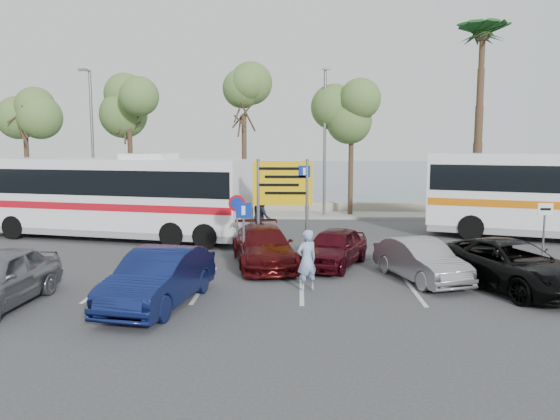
{
  "coord_description": "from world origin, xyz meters",
  "views": [
    {
      "loc": [
        1.62,
        -16.8,
        4.22
      ],
      "look_at": [
        0.91,
        3.0,
        1.74
      ],
      "focal_mm": 35.0,
      "sensor_mm": 36.0,
      "label": 1
    }
  ],
  "objects_px": {
    "car_blue": "(159,278)",
    "car_silver_b": "(421,260)",
    "street_lamp_right": "(325,135)",
    "pedestrian_near": "(307,260)",
    "pedestrian_far": "(262,217)",
    "suv_black": "(511,265)",
    "direction_sign": "(283,191)",
    "car_red": "(334,247)",
    "street_lamp_left": "(92,135)",
    "coach_bus_left": "(113,199)",
    "car_maroon": "(263,246)"
  },
  "relations": [
    {
      "from": "car_red",
      "to": "car_silver_b",
      "type": "bearing_deg",
      "value": -13.91
    },
    {
      "from": "car_red",
      "to": "car_silver_b",
      "type": "relative_size",
      "value": 1.01
    },
    {
      "from": "car_blue",
      "to": "pedestrian_near",
      "type": "height_order",
      "value": "pedestrian_near"
    },
    {
      "from": "direction_sign",
      "to": "car_maroon",
      "type": "xyz_separation_m",
      "value": [
        -0.6,
        -1.7,
        -1.76
      ]
    },
    {
      "from": "street_lamp_left",
      "to": "street_lamp_right",
      "type": "relative_size",
      "value": 1.0
    },
    {
      "from": "coach_bus_left",
      "to": "pedestrian_far",
      "type": "height_order",
      "value": "coach_bus_left"
    },
    {
      "from": "car_maroon",
      "to": "car_silver_b",
      "type": "height_order",
      "value": "car_maroon"
    },
    {
      "from": "street_lamp_right",
      "to": "pedestrian_far",
      "type": "height_order",
      "value": "street_lamp_right"
    },
    {
      "from": "street_lamp_right",
      "to": "suv_black",
      "type": "bearing_deg",
      "value": -72.14
    },
    {
      "from": "suv_black",
      "to": "pedestrian_far",
      "type": "bearing_deg",
      "value": 111.59
    },
    {
      "from": "car_maroon",
      "to": "car_silver_b",
      "type": "relative_size",
      "value": 1.21
    },
    {
      "from": "suv_black",
      "to": "pedestrian_far",
      "type": "relative_size",
      "value": 2.51
    },
    {
      "from": "car_red",
      "to": "suv_black",
      "type": "xyz_separation_m",
      "value": [
        4.94,
        -2.68,
        0.04
      ]
    },
    {
      "from": "suv_black",
      "to": "car_silver_b",
      "type": "bearing_deg",
      "value": 137.35
    },
    {
      "from": "street_lamp_left",
      "to": "suv_black",
      "type": "relative_size",
      "value": 1.6
    },
    {
      "from": "coach_bus_left",
      "to": "suv_black",
      "type": "height_order",
      "value": "coach_bus_left"
    },
    {
      "from": "pedestrian_near",
      "to": "suv_black",
      "type": "bearing_deg",
      "value": 151.84
    },
    {
      "from": "street_lamp_left",
      "to": "car_red",
      "type": "height_order",
      "value": "street_lamp_left"
    },
    {
      "from": "car_blue",
      "to": "car_red",
      "type": "xyz_separation_m",
      "value": [
        4.8,
        4.67,
        -0.07
      ]
    },
    {
      "from": "street_lamp_right",
      "to": "pedestrian_near",
      "type": "bearing_deg",
      "value": -94.39
    },
    {
      "from": "direction_sign",
      "to": "pedestrian_near",
      "type": "height_order",
      "value": "direction_sign"
    },
    {
      "from": "pedestrian_far",
      "to": "street_lamp_right",
      "type": "bearing_deg",
      "value": -35.09
    },
    {
      "from": "car_silver_b",
      "to": "pedestrian_near",
      "type": "distance_m",
      "value": 3.71
    },
    {
      "from": "street_lamp_right",
      "to": "pedestrian_near",
      "type": "xyz_separation_m",
      "value": [
        -1.16,
        -15.08,
        -3.72
      ]
    },
    {
      "from": "car_blue",
      "to": "car_silver_b",
      "type": "relative_size",
      "value": 1.16
    },
    {
      "from": "car_silver_b",
      "to": "coach_bus_left",
      "type": "bearing_deg",
      "value": 130.83
    },
    {
      "from": "car_maroon",
      "to": "car_red",
      "type": "xyz_separation_m",
      "value": [
        2.4,
        0.0,
        -0.01
      ]
    },
    {
      "from": "direction_sign",
      "to": "coach_bus_left",
      "type": "bearing_deg",
      "value": 156.24
    },
    {
      "from": "pedestrian_near",
      "to": "street_lamp_left",
      "type": "bearing_deg",
      "value": -83.75
    },
    {
      "from": "street_lamp_left",
      "to": "car_maroon",
      "type": "xyz_separation_m",
      "value": [
        10.4,
        -12.02,
        -3.93
      ]
    },
    {
      "from": "street_lamp_right",
      "to": "suv_black",
      "type": "distance_m",
      "value": 15.93
    },
    {
      "from": "street_lamp_right",
      "to": "pedestrian_near",
      "type": "relative_size",
      "value": 4.57
    },
    {
      "from": "street_lamp_left",
      "to": "car_silver_b",
      "type": "xyz_separation_m",
      "value": [
        15.34,
        -13.87,
        -3.97
      ]
    },
    {
      "from": "street_lamp_left",
      "to": "street_lamp_right",
      "type": "distance_m",
      "value": 13.0
    },
    {
      "from": "car_silver_b",
      "to": "suv_black",
      "type": "bearing_deg",
      "value": -38.13
    },
    {
      "from": "suv_black",
      "to": "pedestrian_far",
      "type": "distance_m",
      "value": 10.9
    },
    {
      "from": "direction_sign",
      "to": "suv_black",
      "type": "relative_size",
      "value": 0.72
    },
    {
      "from": "street_lamp_left",
      "to": "car_silver_b",
      "type": "distance_m",
      "value": 21.06
    },
    {
      "from": "pedestrian_far",
      "to": "car_maroon",
      "type": "bearing_deg",
      "value": 172.62
    },
    {
      "from": "suv_black",
      "to": "street_lamp_left",
      "type": "bearing_deg",
      "value": 116.72
    },
    {
      "from": "car_blue",
      "to": "street_lamp_left",
      "type": "bearing_deg",
      "value": 125.92
    },
    {
      "from": "direction_sign",
      "to": "car_red",
      "type": "distance_m",
      "value": 3.04
    },
    {
      "from": "car_blue",
      "to": "car_silver_b",
      "type": "height_order",
      "value": "car_blue"
    },
    {
      "from": "suv_black",
      "to": "pedestrian_near",
      "type": "xyz_separation_m",
      "value": [
        -5.9,
        -0.38,
        0.18
      ]
    },
    {
      "from": "pedestrian_far",
      "to": "suv_black",
      "type": "bearing_deg",
      "value": -146.74
    },
    {
      "from": "car_red",
      "to": "car_silver_b",
      "type": "xyz_separation_m",
      "value": [
        2.54,
        -1.85,
        -0.03
      ]
    },
    {
      "from": "car_red",
      "to": "car_silver_b",
      "type": "height_order",
      "value": "car_red"
    },
    {
      "from": "street_lamp_right",
      "to": "direction_sign",
      "type": "distance_m",
      "value": 10.73
    },
    {
      "from": "car_blue",
      "to": "car_silver_b",
      "type": "distance_m",
      "value": 7.86
    },
    {
      "from": "direction_sign",
      "to": "pedestrian_far",
      "type": "height_order",
      "value": "direction_sign"
    }
  ]
}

